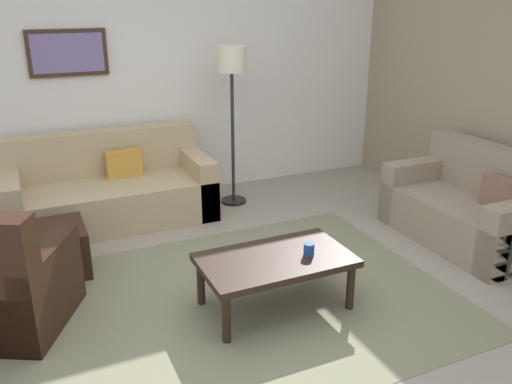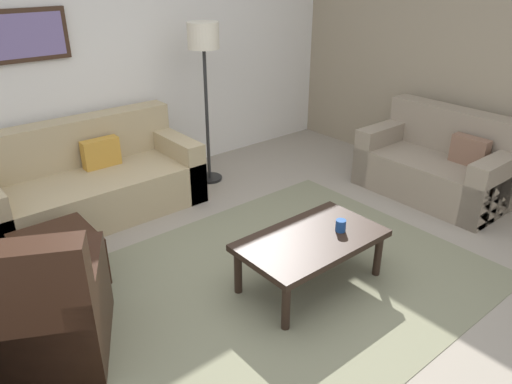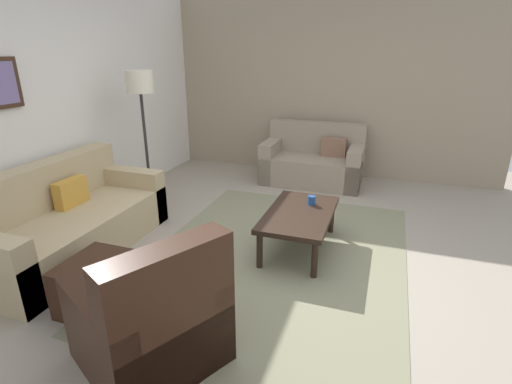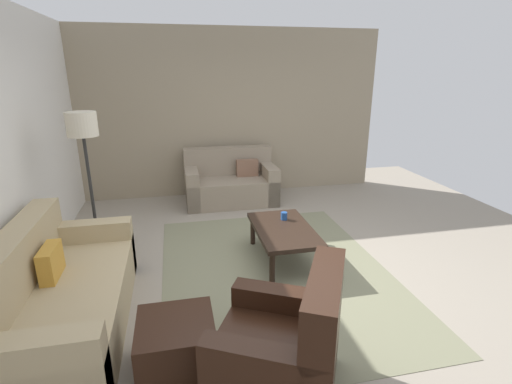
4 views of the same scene
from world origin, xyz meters
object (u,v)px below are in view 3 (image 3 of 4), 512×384
Objects in this scene: couch_main at (64,223)px; lamp_standing at (141,96)px; ottoman at (103,285)px; coffee_table at (299,216)px; armchair_leather at (155,325)px; couch_loveseat at (314,162)px; cup at (312,200)px.

lamp_standing is at bearing -5.39° from couch_main.
couch_main is 1.20m from ottoman.
coffee_table reaches higher than ottoman.
armchair_leather is 3.07m from lamp_standing.
couch_main reaches higher than ottoman.
couch_loveseat is 0.86× the size of lamp_standing.
couch_loveseat is 4.07m from armchair_leather.
couch_loveseat is at bearing 7.38° from coffee_table.
armchair_leather is (-1.04, -1.73, 0.01)m from couch_main.
armchair_leather reaches higher than cup.
cup is at bearing -169.71° from couch_loveseat.
ottoman is at bearing 62.30° from armchair_leather.
armchair_leather is 1.91m from coffee_table.
couch_loveseat reaches higher than ottoman.
couch_main is at bearing 56.94° from ottoman.
armchair_leather reaches higher than ottoman.
coffee_table is 2.42m from lamp_standing.
armchair_leather reaches higher than couch_loveseat.
cup is 2.40m from lamp_standing.
couch_main is 1.75m from lamp_standing.
coffee_table is at bearing -40.42° from ottoman.
cup reaches higher than ottoman.
cup is 0.05× the size of lamp_standing.
armchair_leather is at bearing 176.86° from couch_loveseat.
lamp_standing is (2.38, 1.61, 1.10)m from armchair_leather.
couch_loveseat is at bearing -14.57° from ottoman.
ottoman is 0.51× the size of coffee_table.
ottoman is at bearing -123.06° from couch_main.
armchair_leather is 11.64× the size of cup.
lamp_standing is (0.30, 2.19, 0.95)m from cup.
coffee_table is at bearing 162.95° from cup.
couch_main is at bearing 59.13° from armchair_leather.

